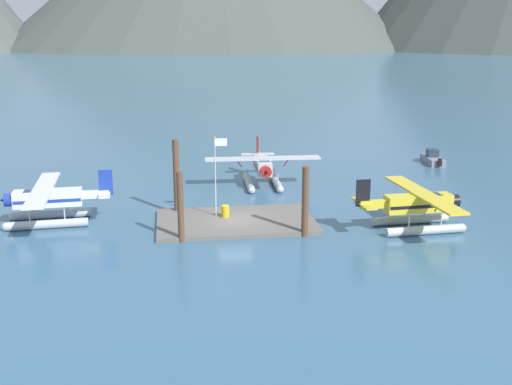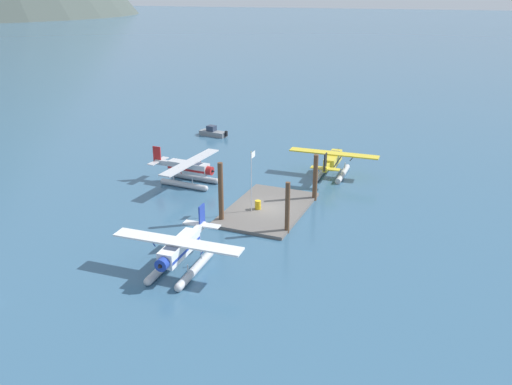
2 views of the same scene
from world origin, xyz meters
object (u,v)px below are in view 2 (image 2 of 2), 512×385
object	(u,v)px
seaplane_yellow_stbd_aft	(333,162)
fuel_drum	(258,205)
seaplane_white_port_fwd	(179,252)
flagpole	(252,174)
seaplane_silver_bow_right	(189,171)
boat_grey_open_east	(212,132)

from	to	relation	value
seaplane_yellow_stbd_aft	fuel_drum	bearing A→B (deg)	163.49
fuel_drum	seaplane_white_port_fwd	bearing A→B (deg)	174.63
flagpole	fuel_drum	xyz separation A→B (m)	(0.54, -0.41, -3.31)
fuel_drum	flagpole	bearing A→B (deg)	143.20
seaplane_white_port_fwd	seaplane_silver_bow_right	bearing A→B (deg)	27.27
flagpole	seaplane_silver_bow_right	distance (m)	11.14
fuel_drum	boat_grey_open_east	bearing A→B (deg)	35.69
flagpole	fuel_drum	bearing A→B (deg)	-36.80
seaplane_silver_bow_right	boat_grey_open_east	size ratio (longest dim) A/B	2.14
seaplane_silver_bow_right	seaplane_white_port_fwd	bearing A→B (deg)	-152.73
fuel_drum	seaplane_silver_bow_right	xyz separation A→B (m)	(4.36, 10.10, 0.84)
flagpole	seaplane_white_port_fwd	distance (m)	12.60
fuel_drum	seaplane_white_port_fwd	size ratio (longest dim) A/B	0.08
flagpole	seaplane_silver_bow_right	world-z (taller)	flagpole
seaplane_yellow_stbd_aft	seaplane_silver_bow_right	bearing A→B (deg)	122.61
fuel_drum	boat_grey_open_east	xyz separation A→B (m)	(23.90, 17.17, -0.25)
seaplane_silver_bow_right	boat_grey_open_east	xyz separation A→B (m)	(19.53, 7.07, -1.09)
seaplane_yellow_stbd_aft	boat_grey_open_east	bearing A→B (deg)	63.48
seaplane_silver_bow_right	seaplane_white_port_fwd	xyz separation A→B (m)	(-17.23, -8.88, 0.00)
fuel_drum	seaplane_white_port_fwd	xyz separation A→B (m)	(-12.87, 1.21, 0.84)
flagpole	fuel_drum	world-z (taller)	flagpole
fuel_drum	seaplane_yellow_stbd_aft	bearing A→B (deg)	-16.51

